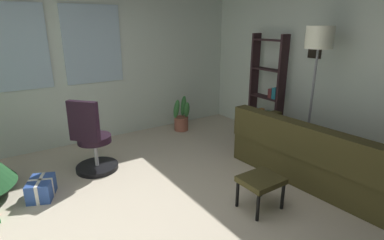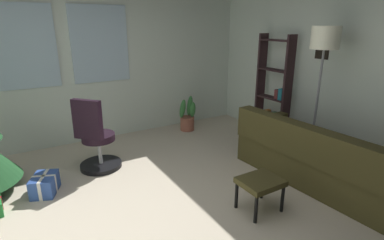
# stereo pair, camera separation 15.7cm
# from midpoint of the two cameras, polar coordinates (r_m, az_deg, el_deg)

# --- Properties ---
(ground_plane) EXTENTS (5.49, 5.22, 0.10)m
(ground_plane) POSITION_cam_midpoint_polar(r_m,az_deg,el_deg) (3.30, -5.71, -18.71)
(ground_plane) COLOR beige
(wall_back_with_windows) EXTENTS (5.49, 0.12, 2.89)m
(wall_back_with_windows) POSITION_cam_midpoint_polar(r_m,az_deg,el_deg) (5.18, -20.83, 11.65)
(wall_back_with_windows) COLOR silver
(wall_back_with_windows) RESTS_ON ground_plane
(wall_right_with_frames) EXTENTS (0.12, 5.22, 2.89)m
(wall_right_with_frames) POSITION_cam_midpoint_polar(r_m,az_deg,el_deg) (4.67, 25.96, 10.39)
(wall_right_with_frames) COLOR silver
(wall_right_with_frames) RESTS_ON ground_plane
(couch) EXTENTS (1.68, 2.12, 0.79)m
(couch) POSITION_cam_midpoint_polar(r_m,az_deg,el_deg) (4.19, 23.53, -6.66)
(couch) COLOR #3B3419
(couch) RESTS_ON ground_plane
(footstool) EXTENTS (0.43, 0.36, 0.36)m
(footstool) POSITION_cam_midpoint_polar(r_m,az_deg,el_deg) (3.31, 11.60, -11.51)
(footstool) COLOR #3B3419
(footstool) RESTS_ON ground_plane
(gift_box_blue) EXTENTS (0.37, 0.42, 0.23)m
(gift_box_blue) POSITION_cam_midpoint_polar(r_m,az_deg,el_deg) (3.96, -27.74, -11.43)
(gift_box_blue) COLOR #2D4C99
(gift_box_blue) RESTS_ON ground_plane
(office_chair) EXTENTS (0.59, 0.58, 1.01)m
(office_chair) POSITION_cam_midpoint_polar(r_m,az_deg,el_deg) (4.21, -19.40, -4.41)
(office_chair) COLOR black
(office_chair) RESTS_ON ground_plane
(bookshelf) EXTENTS (0.18, 0.64, 1.75)m
(bookshelf) POSITION_cam_midpoint_polar(r_m,az_deg,el_deg) (5.22, 13.13, 4.68)
(bookshelf) COLOR #2D1C1F
(bookshelf) RESTS_ON ground_plane
(floor_lamp) EXTENTS (0.35, 0.35, 1.88)m
(floor_lamp) POSITION_cam_midpoint_polar(r_m,az_deg,el_deg) (4.24, 21.83, 12.45)
(floor_lamp) COLOR slate
(floor_lamp) RESTS_ON ground_plane
(potted_plant) EXTENTS (0.39, 0.41, 0.63)m
(potted_plant) POSITION_cam_midpoint_polar(r_m,az_deg,el_deg) (5.57, -2.80, 0.44)
(potted_plant) COLOR #965442
(potted_plant) RESTS_ON ground_plane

